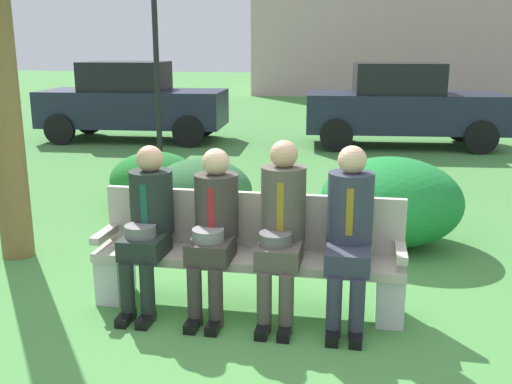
{
  "coord_description": "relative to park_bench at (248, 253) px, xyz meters",
  "views": [
    {
      "loc": [
        0.81,
        -3.95,
        2.03
      ],
      "look_at": [
        -0.04,
        0.66,
        0.85
      ],
      "focal_mm": 41.11,
      "sensor_mm": 36.0,
      "label": 1
    }
  ],
  "objects": [
    {
      "name": "seated_man_leftmost",
      "position": [
        -0.77,
        -0.14,
        0.27
      ],
      "size": [
        0.34,
        0.72,
        1.28
      ],
      "color": "#1E2823",
      "rests_on": "ground"
    },
    {
      "name": "shrub_mid_lawn",
      "position": [
        1.16,
        1.73,
        0.02
      ],
      "size": [
        1.46,
        1.34,
        0.91
      ],
      "primitive_type": "ellipsoid",
      "color": "#1C7E33",
      "rests_on": "ground"
    },
    {
      "name": "shrub_far_lawn",
      "position": [
        -0.99,
        2.16,
        -0.07
      ],
      "size": [
        1.19,
        1.09,
        0.74
      ],
      "primitive_type": "ellipsoid",
      "color": "#2E6637",
      "rests_on": "ground"
    },
    {
      "name": "parked_car_near",
      "position": [
        -4.09,
        7.76,
        0.4
      ],
      "size": [
        4.0,
        1.92,
        1.68
      ],
      "color": "#1E2338",
      "rests_on": "ground"
    },
    {
      "name": "street_lamp",
      "position": [
        -2.85,
        5.94,
        1.98
      ],
      "size": [
        0.24,
        0.24,
        4.0
      ],
      "color": "black",
      "rests_on": "ground"
    },
    {
      "name": "seated_man_centerleft",
      "position": [
        -0.24,
        -0.14,
        0.27
      ],
      "size": [
        0.34,
        0.72,
        1.27
      ],
      "color": "#38332D",
      "rests_on": "ground"
    },
    {
      "name": "seated_man_centerright",
      "position": [
        0.28,
        -0.13,
        0.31
      ],
      "size": [
        0.34,
        0.72,
        1.35
      ],
      "color": "#4C473D",
      "rests_on": "ground"
    },
    {
      "name": "parked_car_far",
      "position": [
        1.6,
        7.99,
        0.4
      ],
      "size": [
        4.02,
        1.99,
        1.68
      ],
      "color": "#1E2338",
      "rests_on": "ground"
    },
    {
      "name": "park_bench",
      "position": [
        0.0,
        0.0,
        0.0
      ],
      "size": [
        2.4,
        0.44,
        0.9
      ],
      "color": "#B7AD9E",
      "rests_on": "ground"
    },
    {
      "name": "shrub_near_bench",
      "position": [
        -1.74,
        2.65,
        -0.08
      ],
      "size": [
        1.14,
        1.05,
        0.71
      ],
      "primitive_type": "ellipsoid",
      "color": "#1F782B",
      "rests_on": "ground"
    },
    {
      "name": "seated_man_rightmost",
      "position": [
        0.78,
        -0.13,
        0.3
      ],
      "size": [
        0.34,
        0.72,
        1.33
      ],
      "color": "#2D3342",
      "rests_on": "ground"
    },
    {
      "name": "ground_plane",
      "position": [
        0.04,
        -0.32,
        -0.44
      ],
      "size": [
        80.0,
        80.0,
        0.0
      ],
      "primitive_type": "plane",
      "color": "#488840"
    }
  ]
}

